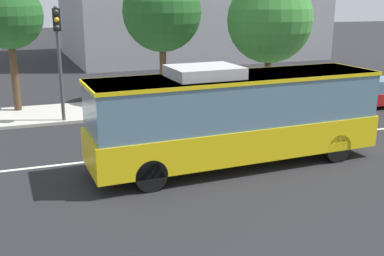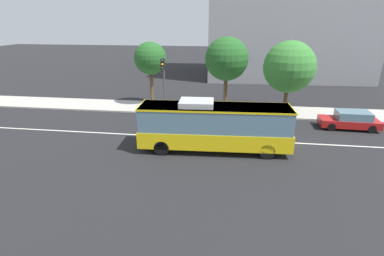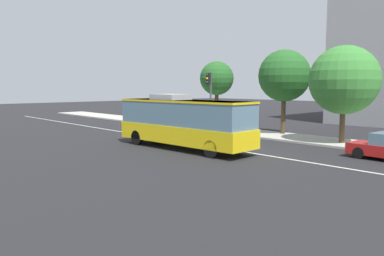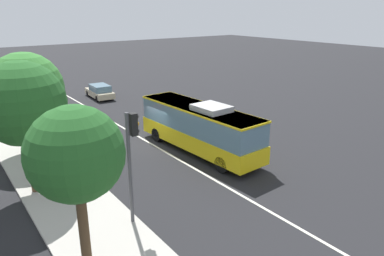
# 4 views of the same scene
# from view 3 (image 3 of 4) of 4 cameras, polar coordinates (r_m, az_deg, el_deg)

# --- Properties ---
(ground_plane) EXTENTS (160.00, 160.00, 0.00)m
(ground_plane) POSITION_cam_3_polar(r_m,az_deg,el_deg) (23.33, 7.25, -3.50)
(ground_plane) COLOR black
(sidewalk_kerb) EXTENTS (80.00, 3.90, 0.14)m
(sidewalk_kerb) POSITION_cam_3_polar(r_m,az_deg,el_deg) (29.27, 16.64, -1.60)
(sidewalk_kerb) COLOR #B2ADA3
(sidewalk_kerb) RESTS_ON ground_plane
(lane_centre_line) EXTENTS (76.00, 0.16, 0.01)m
(lane_centre_line) POSITION_cam_3_polar(r_m,az_deg,el_deg) (23.33, 7.25, -3.49)
(lane_centre_line) COLOR silver
(lane_centre_line) RESTS_ON ground_plane
(transit_bus) EXTENTS (10.11, 3.01, 3.46)m
(transit_bus) POSITION_cam_3_polar(r_m,az_deg,el_deg) (23.91, -1.36, 1.15)
(transit_bus) COLOR yellow
(transit_bus) RESTS_ON ground_plane
(traffic_light_near_corner) EXTENTS (0.33, 0.62, 5.20)m
(traffic_light_near_corner) POSITION_cam_3_polar(r_m,az_deg,el_deg) (32.68, 2.67, 5.59)
(traffic_light_near_corner) COLOR #47474C
(traffic_light_near_corner) RESTS_ON ground_plane
(street_tree_kerbside_left) EXTENTS (4.63, 4.63, 6.71)m
(street_tree_kerbside_left) POSITION_cam_3_polar(r_m,az_deg,el_deg) (27.41, 22.06, 6.74)
(street_tree_kerbside_left) COLOR #4C3823
(street_tree_kerbside_left) RESTS_ON ground_plane
(street_tree_kerbside_centre) EXTENTS (4.17, 4.17, 6.92)m
(street_tree_kerbside_centre) POSITION_cam_3_polar(r_m,az_deg,el_deg) (31.42, 13.81, 7.68)
(street_tree_kerbside_centre) COLOR #4C3823
(street_tree_kerbside_centre) RESTS_ON ground_plane
(street_tree_kerbside_right) EXTENTS (3.22, 3.22, 6.37)m
(street_tree_kerbside_right) POSITION_cam_3_polar(r_m,az_deg,el_deg) (36.21, 3.78, 7.47)
(street_tree_kerbside_right) COLOR #4C3823
(street_tree_kerbside_right) RESTS_ON ground_plane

